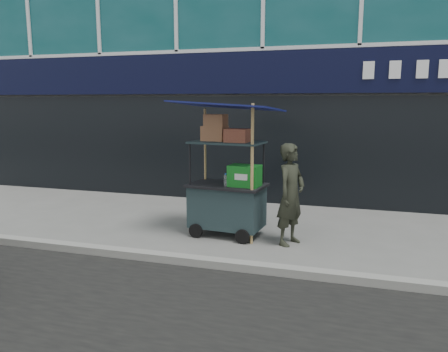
% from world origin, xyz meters
% --- Properties ---
extents(ground, '(80.00, 80.00, 0.00)m').
position_xyz_m(ground, '(0.00, 0.00, 0.00)').
color(ground, slate).
rests_on(ground, ground).
extents(curb, '(80.00, 0.18, 0.12)m').
position_xyz_m(curb, '(0.00, -0.20, 0.06)').
color(curb, gray).
rests_on(curb, ground).
extents(vendor_cart, '(1.81, 1.37, 2.30)m').
position_xyz_m(vendor_cart, '(-0.03, 1.30, 0.81)').
color(vendor_cart, '#1A292D').
rests_on(vendor_cart, ground).
extents(vendor_man, '(0.60, 0.70, 1.63)m').
position_xyz_m(vendor_man, '(1.07, 1.13, 0.82)').
color(vendor_man, '#26291E').
rests_on(vendor_man, ground).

